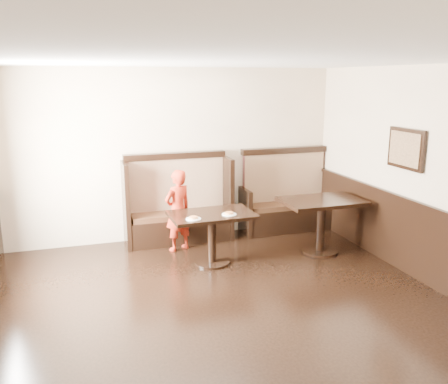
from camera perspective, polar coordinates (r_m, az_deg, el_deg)
name	(u,v)px	position (r m, az deg, el deg)	size (l,w,h in m)	color
ground	(248,341)	(5.11, 2.86, -17.43)	(7.00, 7.00, 0.00)	black
room_shell	(212,273)	(4.96, -1.49, -9.73)	(7.00, 7.00, 7.00)	beige
booth_main	(178,209)	(7.84, -5.58, -2.09)	(1.75, 0.72, 1.45)	black
booth_neighbor	(286,203)	(8.46, 7.45, -1.30)	(1.65, 0.72, 1.45)	black
table_main	(212,225)	(6.79, -1.47, -4.00)	(1.21, 0.78, 0.76)	black
table_neighbor	(321,213)	(7.38, 11.62, -2.48)	(1.21, 0.80, 0.84)	black
child	(178,210)	(7.36, -5.56, -2.22)	(0.47, 0.31, 1.28)	#A62411
pizza_plate_left	(193,218)	(6.46, -3.69, -3.17)	(0.21, 0.21, 0.04)	white
pizza_plate_right	(229,214)	(6.67, 0.62, -2.63)	(0.21, 0.21, 0.04)	white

